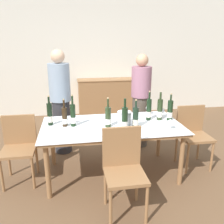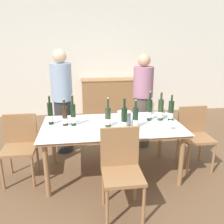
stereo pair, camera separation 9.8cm
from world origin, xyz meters
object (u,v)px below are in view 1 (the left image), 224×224
wine_glass_0 (162,111)px  wine_bottle_6 (125,120)px  wine_bottle_7 (149,110)px  chair_left_end (19,144)px  wine_bottle_8 (160,110)px  wine_glass_1 (126,115)px  wine_bottle_0 (50,115)px  sideboard_cabinet (107,98)px  wine_bottle_1 (170,111)px  wine_glass_3 (171,123)px  wine_bottle_4 (73,116)px  wine_bottle_2 (108,117)px  wine_bottle_5 (65,117)px  person_host (61,103)px  ice_bucket (124,118)px  chair_near_front (124,165)px  wine_bottle_3 (136,118)px  person_guest_left (141,102)px  chair_right_end (193,131)px  dining_table (112,129)px  wine_glass_2 (148,108)px

wine_glass_0 → wine_bottle_6: bearing=-146.2°
wine_bottle_7 → chair_left_end: wine_bottle_7 is taller
wine_bottle_8 → wine_glass_1: bearing=-179.4°
wine_bottle_8 → wine_bottle_0: bearing=178.6°
wine_bottle_6 → chair_left_end: (-1.34, 0.31, -0.36)m
sideboard_cabinet → wine_bottle_1: 2.67m
chair_left_end → wine_bottle_1: bearing=-0.4°
wine_glass_1 → wine_glass_3: size_ratio=1.06×
wine_bottle_4 → wine_bottle_2: bearing=-12.3°
chair_left_end → wine_bottle_5: bearing=-1.6°
wine_bottle_8 → person_host: size_ratio=0.24×
person_host → ice_bucket: bearing=-45.9°
wine_glass_3 → chair_near_front: (-0.70, -0.45, -0.28)m
wine_bottle_3 → person_guest_left: (0.36, 1.01, -0.06)m
chair_right_end → person_host: 2.08m
dining_table → sideboard_cabinet: bearing=83.1°
wine_bottle_5 → wine_glass_1: 0.83m
wine_bottle_0 → wine_bottle_3: bearing=-14.6°
chair_near_front → person_host: (-0.69, 1.56, 0.30)m
wine_bottle_8 → person_guest_left: (-0.05, 0.76, -0.07)m
wine_bottle_4 → ice_bucket: bearing=-8.0°
wine_bottle_3 → wine_glass_0: bearing=35.6°
dining_table → wine_glass_1: size_ratio=13.23×
wine_bottle_5 → wine_bottle_2: bearing=-11.4°
chair_right_end → chair_near_front: size_ratio=0.95×
wine_glass_3 → chair_left_end: bearing=169.3°
wine_glass_2 → wine_bottle_1: bearing=-54.6°
chair_near_front → person_host: 1.73m
wine_glass_3 → chair_left_end: 1.97m
wine_bottle_7 → person_host: person_host is taller
person_host → person_guest_left: (1.33, 0.03, -0.05)m
wine_bottle_4 → wine_glass_1: wine_bottle_4 is taller
ice_bucket → wine_glass_1: 0.15m
ice_bucket → chair_left_end: ice_bucket is taller
ice_bucket → wine_bottle_2: (-0.22, -0.00, 0.02)m
sideboard_cabinet → chair_near_front: 3.39m
wine_bottle_3 → wine_glass_2: wine_bottle_3 is taller
wine_glass_2 → wine_bottle_3: bearing=-123.8°
wine_bottle_2 → wine_glass_3: size_ratio=2.96×
dining_table → wine_bottle_2: size_ratio=4.76×
wine_bottle_2 → chair_left_end: bearing=173.7°
wine_bottle_6 → chair_left_end: size_ratio=0.47×
chair_right_end → person_host: size_ratio=0.53×
dining_table → wine_glass_3: (0.70, -0.28, 0.15)m
wine_glass_0 → wine_glass_2: (-0.15, 0.16, 0.00)m
wine_bottle_0 → chair_near_front: bearing=-47.1°
dining_table → chair_right_end: 1.23m
wine_bottle_1 → wine_bottle_7: bearing=168.8°
wine_glass_2 → wine_bottle_7: bearing=-107.6°
wine_bottle_7 → wine_bottle_1: bearing=-11.2°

